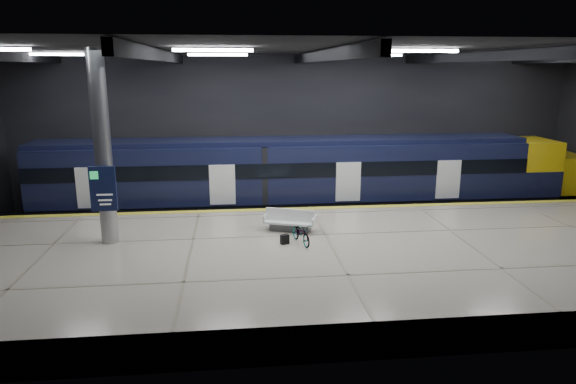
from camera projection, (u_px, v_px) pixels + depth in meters
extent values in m
plane|color=black|center=(320.00, 252.00, 20.91)|extent=(30.00, 30.00, 0.00)
cube|color=black|center=(297.00, 131.00, 27.69)|extent=(30.00, 0.10, 8.00)
cube|color=black|center=(379.00, 211.00, 12.23)|extent=(30.00, 0.10, 8.00)
cube|color=black|center=(324.00, 49.00, 19.02)|extent=(30.00, 16.00, 0.10)
cube|color=black|center=(159.00, 56.00, 18.46)|extent=(0.25, 16.00, 0.40)
cube|color=black|center=(323.00, 56.00, 19.08)|extent=(0.25, 16.00, 0.40)
cube|color=black|center=(477.00, 56.00, 19.71)|extent=(0.25, 16.00, 0.40)
cube|color=white|center=(213.00, 50.00, 16.70)|extent=(2.60, 0.18, 0.10)
cube|color=white|center=(421.00, 51.00, 17.43)|extent=(2.60, 0.18, 0.10)
cube|color=white|center=(52.00, 54.00, 21.77)|extent=(2.60, 0.18, 0.10)
cube|color=white|center=(218.00, 55.00, 22.50)|extent=(2.60, 0.18, 0.10)
cube|color=white|center=(373.00, 55.00, 23.23)|extent=(2.60, 0.18, 0.10)
cube|color=white|center=(520.00, 55.00, 23.96)|extent=(2.60, 0.18, 0.10)
cube|color=beige|center=(332.00, 262.00, 18.36)|extent=(30.00, 11.00, 1.10)
cube|color=yellow|center=(311.00, 208.00, 23.30)|extent=(30.00, 0.40, 0.01)
cube|color=gray|center=(304.00, 217.00, 25.51)|extent=(30.00, 0.08, 0.16)
cube|color=gray|center=(300.00, 210.00, 26.90)|extent=(30.00, 0.08, 0.16)
cube|color=black|center=(283.00, 205.00, 25.99)|extent=(24.00, 2.58, 0.80)
cube|color=black|center=(283.00, 171.00, 25.57)|extent=(24.00, 2.80, 2.75)
cube|color=black|center=(283.00, 141.00, 25.22)|extent=(24.00, 2.30, 0.24)
cube|color=black|center=(286.00, 171.00, 24.14)|extent=(24.00, 0.04, 0.70)
cube|color=white|center=(348.00, 182.00, 24.59)|extent=(1.20, 0.05, 1.90)
cube|color=yellow|center=(529.00, 166.00, 26.93)|extent=(2.00, 2.80, 2.75)
ellipsoid|color=yellow|center=(574.00, 173.00, 27.31)|extent=(3.60, 2.52, 1.90)
cube|color=black|center=(535.00, 162.00, 26.92)|extent=(1.60, 2.38, 0.80)
cube|color=#595B60|center=(290.00, 227.00, 20.09)|extent=(1.63, 1.00, 0.29)
cube|color=white|center=(290.00, 222.00, 20.03)|extent=(2.11, 1.46, 0.08)
cube|color=white|center=(290.00, 215.00, 19.97)|extent=(1.85, 0.76, 0.49)
cube|color=white|center=(266.00, 217.00, 20.24)|extent=(0.35, 0.79, 0.29)
cube|color=white|center=(315.00, 221.00, 19.77)|extent=(0.35, 0.79, 0.29)
imported|color=#99999E|center=(301.00, 233.00, 18.58)|extent=(0.91, 1.57, 0.78)
cube|color=black|center=(285.00, 239.00, 18.57)|extent=(0.35, 0.29, 0.35)
cylinder|color=#9EA0A5|center=(103.00, 149.00, 18.04)|extent=(0.60, 0.60, 6.90)
cube|color=#10173B|center=(103.00, 189.00, 17.95)|extent=(0.90, 0.12, 1.60)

